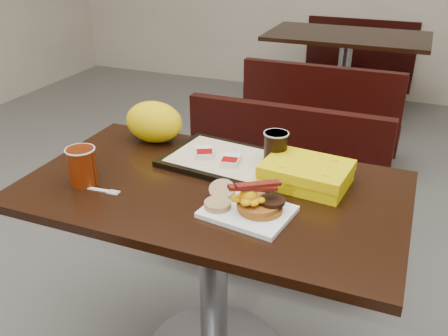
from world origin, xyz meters
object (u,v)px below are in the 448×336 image
at_px(tray, 226,160).
at_px(coffee_cup_far, 276,148).
at_px(pancake_stack, 260,206).
at_px(knife, 264,204).
at_px(table_far, 343,82).
at_px(table_near, 214,280).
at_px(bench_far_n, 356,63).
at_px(hashbrown_sleeve_right, 231,160).
at_px(bench_far_s, 324,112).
at_px(coffee_cup_near, 82,166).
at_px(paper_bag, 154,122).
at_px(platter, 248,212).
at_px(bench_near_n, 272,193).
at_px(fork, 95,189).
at_px(clamshell, 306,174).
at_px(hashbrown_sleeve_left, 204,152).

relative_size(tray, coffee_cup_far, 3.83).
xyz_separation_m(pancake_stack, knife, (-0.01, 0.05, -0.03)).
distance_m(table_far, coffee_cup_far, 2.44).
bearing_deg(pancake_stack, table_near, 151.78).
height_order(table_near, bench_far_n, table_near).
height_order(bench_far_n, hashbrown_sleeve_right, hashbrown_sleeve_right).
distance_m(table_far, bench_far_s, 0.70).
height_order(table_far, knife, knife).
bearing_deg(coffee_cup_near, pancake_stack, 3.34).
relative_size(coffee_cup_near, paper_bag, 0.55).
relative_size(table_far, bench_far_n, 1.20).
xyz_separation_m(platter, coffee_cup_near, (-0.55, -0.02, 0.05)).
xyz_separation_m(platter, knife, (0.03, 0.06, -0.01)).
bearing_deg(bench_far_s, table_near, -90.00).
bearing_deg(table_far, bench_far_s, -90.00).
bearing_deg(table_near, knife, -15.28).
relative_size(pancake_stack, paper_bag, 0.57).
height_order(tray, paper_bag, paper_bag).
distance_m(bench_near_n, platter, 0.92).
relative_size(bench_far_n, hashbrown_sleeve_right, 12.83).
bearing_deg(knife, hashbrown_sleeve_right, -163.81).
height_order(pancake_stack, knife, pancake_stack).
distance_m(fork, coffee_cup_far, 0.60).
bearing_deg(bench_near_n, table_far, 90.00).
height_order(table_far, tray, tray).
height_order(table_far, clamshell, clamshell).
bearing_deg(coffee_cup_far, bench_far_s, 94.86).
distance_m(table_far, coffee_cup_near, 2.80).
distance_m(bench_far_n, hashbrown_sleeve_left, 3.17).
bearing_deg(fork, bench_near_n, 65.24).
xyz_separation_m(hashbrown_sleeve_left, hashbrown_sleeve_right, (0.11, -0.02, -0.00)).
bearing_deg(hashbrown_sleeve_left, coffee_cup_far, -17.75).
bearing_deg(coffee_cup_far, clamshell, -30.75).
height_order(bench_far_n, hashbrown_sleeve_left, hashbrown_sleeve_left).
relative_size(platter, hashbrown_sleeve_left, 2.96).
xyz_separation_m(knife, coffee_cup_far, (-0.04, 0.25, 0.07)).
relative_size(bench_far_n, coffee_cup_near, 8.24).
relative_size(bench_far_n, fork, 7.80).
bearing_deg(bench_far_n, coffee_cup_far, -87.33).
distance_m(bench_far_s, paper_bag, 1.75).
bearing_deg(clamshell, bench_near_n, 121.46).
bearing_deg(table_far, pancake_stack, -85.91).
bearing_deg(tray, hashbrown_sleeve_left, -166.95).
bearing_deg(knife, table_far, 156.85).
relative_size(hashbrown_sleeve_left, hashbrown_sleeve_right, 1.05).
distance_m(table_near, table_far, 2.60).
distance_m(table_near, hashbrown_sleeve_left, 0.45).
relative_size(table_near, hashbrown_sleeve_left, 14.68).
distance_m(table_far, platter, 2.75).
bearing_deg(table_near, tray, 97.16).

